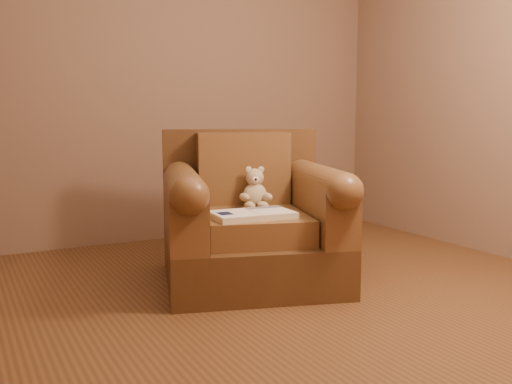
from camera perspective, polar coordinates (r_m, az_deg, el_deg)
name	(u,v)px	position (r m, az deg, el deg)	size (l,w,h in m)	color
floor	(289,304)	(3.30, 3.34, -11.14)	(4.00, 4.00, 0.00)	brown
armchair	(251,223)	(3.66, -0.54, -3.16)	(1.33, 1.29, 0.97)	#50331A
teddy_bear	(255,192)	(3.73, -0.08, 0.01)	(0.20, 0.23, 0.28)	#C4B089
guidebook	(252,215)	(3.38, -0.38, -2.27)	(0.50, 0.32, 0.04)	beige
side_table	(333,230)	(3.82, 7.68, -3.76)	(0.41, 0.41, 0.57)	#BD8134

